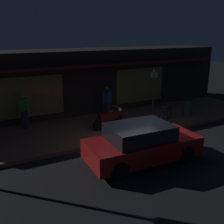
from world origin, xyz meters
TOP-DOWN VIEW (x-y plane):
  - ground_plane at (0.00, 0.00)m, footprint 60.00×60.00m
  - sidewalk_slab at (0.00, 3.00)m, footprint 18.00×4.00m
  - storefront_building at (0.00, 6.39)m, footprint 18.00×3.30m
  - motorcycle at (-0.19, 2.51)m, footprint 1.69×0.63m
  - bicycle_parked at (2.79, 2.01)m, footprint 1.46×0.86m
  - person_photographer at (-3.70, 4.38)m, footprint 0.44×0.55m
  - person_bystander at (0.48, 4.02)m, footprint 0.60×0.43m
  - sign_post at (3.17, 3.59)m, footprint 0.44×0.09m
  - trash_bin at (4.54, 2.28)m, footprint 0.48×0.48m
  - parked_car_near at (-0.63, -0.85)m, footprint 4.18×1.95m

SIDE VIEW (x-z plane):
  - ground_plane at x=0.00m, z-range 0.00..0.00m
  - sidewalk_slab at x=0.00m, z-range 0.00..0.15m
  - bicycle_parked at x=2.79m, z-range 0.05..0.96m
  - trash_bin at x=4.54m, z-range 0.16..1.09m
  - motorcycle at x=-0.19m, z-range 0.16..1.13m
  - parked_car_near at x=-0.63m, z-range -0.01..1.41m
  - person_photographer at x=-3.70m, z-range 0.19..1.86m
  - person_bystander at x=0.48m, z-range 0.19..1.86m
  - sign_post at x=3.17m, z-range 0.31..2.71m
  - storefront_building at x=0.00m, z-range 0.00..3.60m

